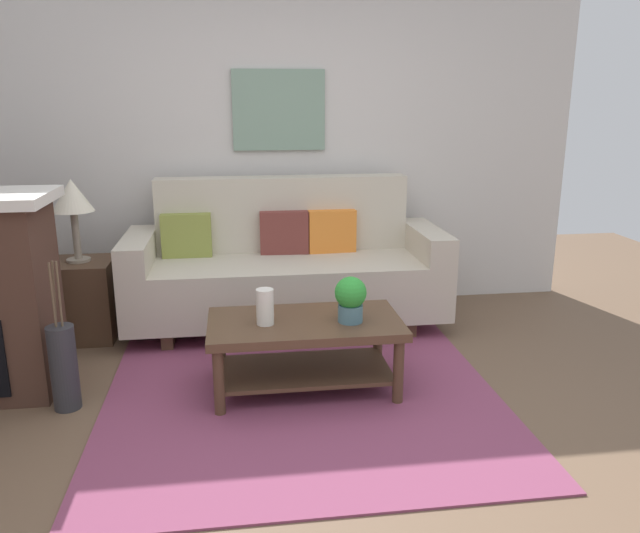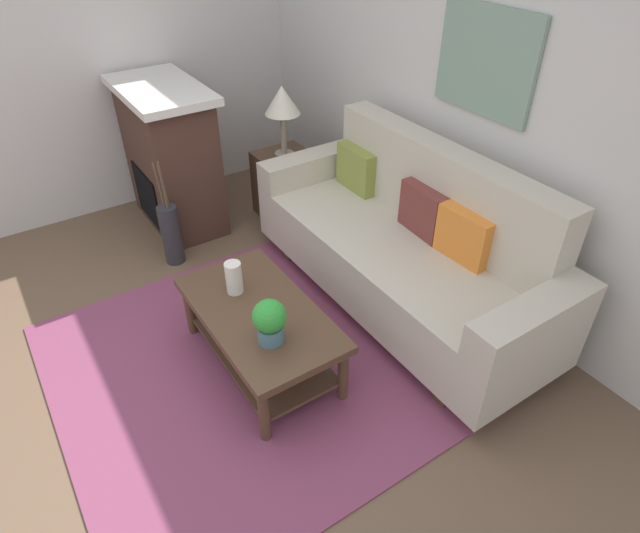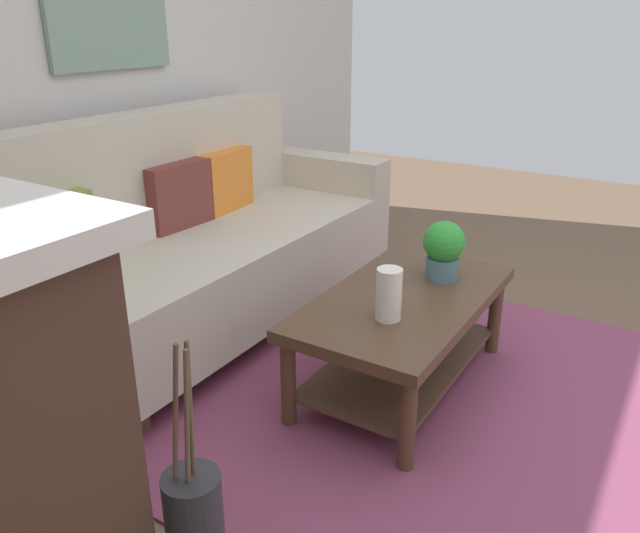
# 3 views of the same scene
# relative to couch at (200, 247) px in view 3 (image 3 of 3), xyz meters

# --- Properties ---
(ground_plane) EXTENTS (8.80, 8.80, 0.00)m
(ground_plane) POSITION_rel_couch_xyz_m (-0.02, -1.71, -0.43)
(ground_plane) COLOR brown
(wall_back) EXTENTS (4.80, 0.10, 2.70)m
(wall_back) POSITION_rel_couch_xyz_m (-0.02, 0.54, 0.92)
(wall_back) COLOR silver
(wall_back) RESTS_ON ground_plane
(area_rug) EXTENTS (2.22, 2.16, 0.01)m
(area_rug) POSITION_rel_couch_xyz_m (-0.02, -1.21, -0.43)
(area_rug) COLOR #843D5B
(area_rug) RESTS_ON ground_plane
(couch) EXTENTS (2.29, 0.84, 1.08)m
(couch) POSITION_rel_couch_xyz_m (0.00, 0.00, 0.00)
(couch) COLOR beige
(couch) RESTS_ON ground_plane
(throw_pillow_olive) EXTENTS (0.36, 0.12, 0.32)m
(throw_pillow_olive) POSITION_rel_couch_xyz_m (-0.72, 0.13, 0.25)
(throw_pillow_olive) COLOR olive
(throw_pillow_olive) RESTS_ON couch
(throw_pillow_maroon) EXTENTS (0.37, 0.14, 0.32)m
(throw_pillow_maroon) POSITION_rel_couch_xyz_m (0.00, 0.13, 0.25)
(throw_pillow_maroon) COLOR brown
(throw_pillow_maroon) RESTS_ON couch
(throw_pillow_orange) EXTENTS (0.37, 0.14, 0.32)m
(throw_pillow_orange) POSITION_rel_couch_xyz_m (0.36, 0.13, 0.25)
(throw_pillow_orange) COLOR orange
(throw_pillow_orange) RESTS_ON couch
(coffee_table) EXTENTS (1.10, 0.60, 0.43)m
(coffee_table) POSITION_rel_couch_xyz_m (0.01, -1.11, -0.12)
(coffee_table) COLOR #513826
(coffee_table) RESTS_ON ground_plane
(tabletop_vase) EXTENTS (0.10, 0.10, 0.20)m
(tabletop_vase) POSITION_rel_couch_xyz_m (-0.21, -1.14, 0.10)
(tabletop_vase) COLOR white
(tabletop_vase) RESTS_ON coffee_table
(potted_plant_tabletop) EXTENTS (0.18, 0.18, 0.26)m
(potted_plant_tabletop) POSITION_rel_couch_xyz_m (0.26, -1.17, 0.14)
(potted_plant_tabletop) COLOR slate
(potted_plant_tabletop) RESTS_ON coffee_table
(floor_vase_branch_a) EXTENTS (0.02, 0.02, 0.36)m
(floor_vase_branch_a) POSITION_rel_couch_xyz_m (-1.29, -1.15, 0.23)
(floor_vase_branch_a) COLOR brown
(floor_vase_branch_a) RESTS_ON floor_vase
(floor_vase_branch_b) EXTENTS (0.04, 0.03, 0.36)m
(floor_vase_branch_b) POSITION_rel_couch_xyz_m (-1.32, -1.14, 0.23)
(floor_vase_branch_b) COLOR brown
(floor_vase_branch_b) RESTS_ON floor_vase
(floor_vase_branch_c) EXTENTS (0.02, 0.04, 0.36)m
(floor_vase_branch_c) POSITION_rel_couch_xyz_m (-1.32, -1.17, 0.23)
(floor_vase_branch_c) COLOR brown
(floor_vase_branch_c) RESTS_ON floor_vase
(framed_painting) EXTENTS (0.71, 0.03, 0.60)m
(framed_painting) POSITION_rel_couch_xyz_m (0.00, 0.47, 1.13)
(framed_painting) COLOR gray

